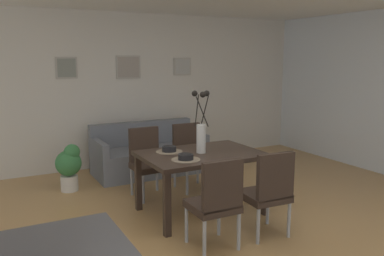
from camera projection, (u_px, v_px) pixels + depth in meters
ground_plane at (211, 235)px, 4.29m from camera, size 9.00×9.00×0.00m
back_wall_panel at (115, 90)px, 6.90m from camera, size 9.00×0.10×2.60m
dining_table at (201, 160)px, 4.83m from camera, size 1.40×0.98×0.74m
dining_chair_near_left at (216, 199)px, 3.90m from camera, size 0.45×0.45×0.92m
dining_chair_near_right at (148, 159)px, 5.46m from camera, size 0.46×0.46×0.92m
dining_chair_far_left at (268, 190)px, 4.19m from camera, size 0.46×0.46×0.92m
dining_chair_far_right at (190, 153)px, 5.79m from camera, size 0.45×0.45×0.92m
centerpiece_vase at (201, 129)px, 4.77m from camera, size 0.21×0.23×0.73m
placemat_near_left at (186, 160)px, 4.48m from camera, size 0.32×0.32×0.01m
bowl_near_left at (186, 156)px, 4.47m from camera, size 0.17×0.17×0.07m
placemat_near_right at (169, 152)px, 4.86m from camera, size 0.32×0.32×0.01m
bowl_near_right at (169, 149)px, 4.85m from camera, size 0.17×0.17×0.07m
sofa at (148, 155)px, 6.60m from camera, size 1.75×0.84×0.80m
framed_picture_left at (66, 68)px, 6.41m from camera, size 0.34×0.03×0.34m
framed_picture_center at (128, 67)px, 6.88m from camera, size 0.43×0.03×0.39m
framed_picture_right at (182, 67)px, 7.34m from camera, size 0.33×0.03×0.31m
potted_plant at (69, 165)px, 5.67m from camera, size 0.36×0.36×0.67m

